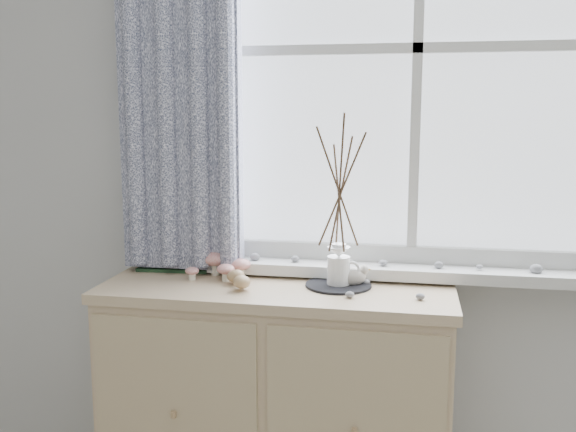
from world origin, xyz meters
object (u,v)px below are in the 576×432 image
Objects in this scene: toadstool_cluster at (221,264)px; twig_pitcher at (340,187)px; botanical_book at (171,243)px; sideboard at (276,403)px.

twig_pitcher is at bearing -5.75° from toadstool_cluster.
botanical_book is at bearing 168.97° from toadstool_cluster.
sideboard is at bearing -19.35° from botanical_book.
twig_pitcher is at bearing -11.14° from botanical_book.
botanical_book is (-0.42, 0.12, 0.53)m from sideboard.
sideboard is 0.53m from toadstool_cluster.
twig_pitcher reaches higher than botanical_book.
toadstool_cluster is at bearing -14.69° from botanical_book.
botanical_book is 1.38× the size of toadstool_cluster.
sideboard is 0.69m from botanical_book.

